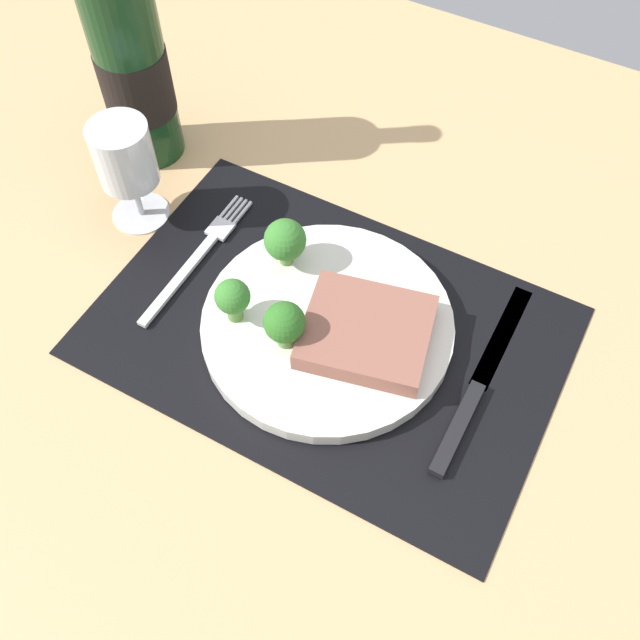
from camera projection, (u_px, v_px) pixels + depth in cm
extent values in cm
cube|color=tan|center=(327.00, 339.00, 72.83)|extent=(140.00, 110.00, 3.00)
cube|color=black|center=(327.00, 330.00, 71.46)|extent=(44.92, 30.47, 0.30)
cylinder|color=silver|center=(327.00, 325.00, 70.67)|extent=(24.65, 24.65, 1.60)
cube|color=#8C5647|center=(368.00, 330.00, 68.13)|extent=(13.81, 12.76, 2.13)
cylinder|color=#5B8942|center=(286.00, 256.00, 73.46)|extent=(1.38, 1.38, 1.55)
sphere|color=#387A2D|center=(285.00, 240.00, 71.31)|extent=(4.25, 4.25, 4.25)
cylinder|color=#5B8942|center=(286.00, 337.00, 67.97)|extent=(1.65, 1.65, 1.65)
sphere|color=#2D6B23|center=(284.00, 322.00, 65.90)|extent=(3.93, 3.93, 3.93)
cylinder|color=#5B8942|center=(235.00, 311.00, 69.51)|extent=(1.55, 1.55, 1.86)
sphere|color=#387A2D|center=(232.00, 296.00, 67.54)|extent=(3.41, 3.41, 3.41)
cube|color=silver|center=(179.00, 279.00, 74.50)|extent=(1.00, 13.00, 0.50)
cube|color=silver|center=(220.00, 229.00, 78.31)|extent=(2.40, 2.60, 0.40)
cube|color=silver|center=(229.00, 207.00, 80.07)|extent=(0.30, 3.60, 0.35)
cube|color=silver|center=(233.00, 209.00, 79.91)|extent=(0.30, 3.60, 0.35)
cube|color=silver|center=(238.00, 211.00, 79.75)|extent=(0.30, 3.60, 0.35)
cube|color=silver|center=(243.00, 213.00, 79.59)|extent=(0.30, 3.60, 0.35)
cube|color=black|center=(458.00, 428.00, 64.98)|extent=(1.40, 10.00, 0.80)
cube|color=silver|center=(502.00, 335.00, 70.81)|extent=(1.80, 13.00, 0.30)
cylinder|color=#143819|center=(134.00, 72.00, 77.14)|extent=(7.57, 7.57, 21.52)
cylinder|color=black|center=(136.00, 81.00, 78.03)|extent=(7.73, 7.73, 7.53)
cylinder|color=silver|center=(141.00, 213.00, 80.08)|extent=(6.32, 6.32, 0.40)
cylinder|color=silver|center=(136.00, 195.00, 77.82)|extent=(0.80, 0.80, 5.04)
cylinder|color=silver|center=(123.00, 154.00, 72.90)|extent=(6.20, 6.20, 6.82)
cylinder|color=#560C19|center=(128.00, 171.00, 74.77)|extent=(5.45, 5.45, 2.32)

